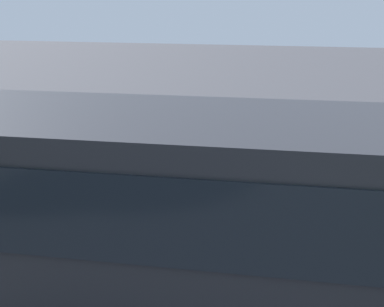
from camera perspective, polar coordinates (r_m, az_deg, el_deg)
The scene contains 10 objects.
ground_plane at distance 12.00m, azimuth -3.15°, elevation -5.19°, with size 80.00×80.00×0.00m, color #38383D.
tour_bus at distance 6.63m, azimuth -1.62°, elevation -9.24°, with size 9.09×2.86×3.25m.
spectator_far_left at distance 9.24m, azimuth 13.16°, elevation -5.43°, with size 0.58×0.36×1.82m.
spectator_left at distance 9.25m, azimuth 5.29°, elevation -5.24°, with size 0.58×0.35×1.78m.
spectator_centre at distance 9.50m, azimuth -1.30°, elevation -4.95°, with size 0.58×0.34×1.69m.
stunt_motorcycle at distance 15.26m, azimuth -9.12°, elevation 2.05°, with size 2.05×0.61×1.23m.
bay_line_a at distance 12.55m, azimuth 19.08°, elevation -5.12°, with size 0.21×4.93×0.01m.
bay_line_b at distance 12.46m, azimuth 7.83°, elevation -4.44°, with size 0.18×3.65×0.01m.
bay_line_c at distance 12.84m, azimuth -3.15°, elevation -3.61°, with size 0.18×3.52×0.01m.
bay_line_d at distance 13.66m, azimuth -13.14°, elevation -2.74°, with size 0.20×4.52×0.01m.
Camera 1 is at (-2.97, 10.66, 4.63)m, focal length 46.49 mm.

